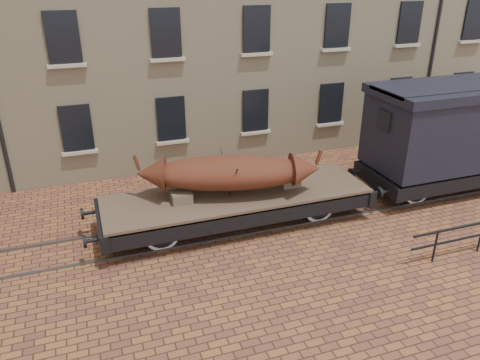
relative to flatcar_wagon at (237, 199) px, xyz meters
name	(u,v)px	position (x,y,z in m)	size (l,w,h in m)	color
ground	(280,216)	(1.49, 0.00, -0.88)	(90.00, 90.00, 0.00)	brown
rail_track	(280,216)	(1.49, 0.00, -0.85)	(30.00, 1.52, 0.06)	#59595E
flatcar_wagon	(237,199)	(0.00, 0.00, 0.00)	(9.39, 2.55, 1.42)	#41342A
iron_boat	(229,172)	(-0.26, 0.00, 0.97)	(5.63, 2.76, 1.40)	#5B230F
goods_van	(462,124)	(8.43, 0.00, 1.59)	(7.63, 2.78, 3.94)	black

